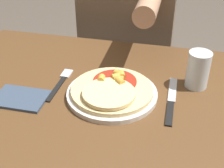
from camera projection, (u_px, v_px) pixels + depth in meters
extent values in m
cube|color=brown|center=(123.00, 112.00, 0.85)|extent=(1.16, 0.79, 0.03)
cylinder|color=brown|center=(24.00, 113.00, 1.42)|extent=(0.06, 0.06, 0.70)
cylinder|color=silver|center=(112.00, 94.00, 0.88)|extent=(0.26, 0.26, 0.01)
cylinder|color=#E0C689|center=(112.00, 90.00, 0.88)|extent=(0.23, 0.23, 0.01)
cylinder|color=#9E2819|center=(115.00, 81.00, 0.90)|extent=(0.13, 0.13, 0.00)
cylinder|color=beige|center=(109.00, 93.00, 0.84)|extent=(0.14, 0.14, 0.01)
cylinder|color=gold|center=(121.00, 75.00, 0.91)|extent=(0.03, 0.03, 0.02)
cylinder|color=gold|center=(116.00, 77.00, 0.90)|extent=(0.03, 0.03, 0.02)
cylinder|color=gold|center=(119.00, 79.00, 0.89)|extent=(0.03, 0.02, 0.02)
cylinder|color=gold|center=(118.00, 74.00, 0.91)|extent=(0.03, 0.03, 0.02)
cylinder|color=gold|center=(101.00, 79.00, 0.89)|extent=(0.02, 0.02, 0.02)
cylinder|color=gold|center=(120.00, 82.00, 0.87)|extent=(0.03, 0.03, 0.02)
cube|color=black|center=(56.00, 89.00, 0.91)|extent=(0.02, 0.13, 0.00)
cube|color=silver|center=(67.00, 74.00, 0.98)|extent=(0.03, 0.05, 0.00)
cube|color=black|center=(170.00, 113.00, 0.82)|extent=(0.02, 0.10, 0.00)
cube|color=silver|center=(173.00, 90.00, 0.91)|extent=(0.02, 0.12, 0.00)
cylinder|color=silver|center=(198.00, 70.00, 0.90)|extent=(0.07, 0.07, 0.11)
cube|color=#38475B|center=(21.00, 98.00, 0.87)|extent=(0.15, 0.10, 0.01)
cylinder|color=#2D2D38|center=(109.00, 103.00, 1.63)|extent=(0.11, 0.11, 0.52)
cylinder|color=#2D2D38|center=(142.00, 108.00, 1.60)|extent=(0.11, 0.11, 0.52)
cube|color=#75604C|center=(128.00, 8.00, 1.32)|extent=(0.40, 0.22, 0.53)
cylinder|color=tan|center=(150.00, 1.00, 1.02)|extent=(0.07, 0.30, 0.07)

